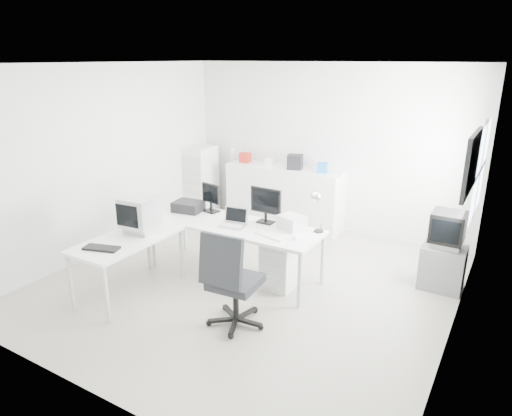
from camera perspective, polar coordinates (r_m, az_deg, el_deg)
The scene contains 30 objects.
floor at distance 6.17m, azimuth -0.96°, elevation -9.36°, with size 5.00×5.00×0.01m, color beige.
ceiling at distance 5.46m, azimuth -1.12°, elevation 17.63°, with size 5.00×5.00×0.01m, color white.
back_wall at distance 7.84m, azimuth 8.67°, elevation 7.35°, with size 5.00×0.02×2.80m, color silver.
left_wall at distance 7.25m, azimuth -18.20°, elevation 5.75°, with size 0.02×5.00×2.80m, color silver.
right_wall at distance 4.89m, azimuth 24.80°, elevation -0.89°, with size 0.02×5.00×2.80m, color silver.
window at distance 5.99m, azimuth 26.24°, elevation 4.23°, with size 0.02×1.20×1.10m, color white, non-canonical shape.
wall_picture at distance 4.86m, azimuth 25.37°, elevation 5.08°, with size 0.04×0.90×0.60m, color black, non-canonical shape.
main_desk at distance 6.25m, azimuth -2.74°, elevation -5.18°, with size 2.40×0.80×0.75m, color white, non-canonical shape.
side_desk at distance 5.99m, azimuth -15.50°, elevation -6.96°, with size 0.70×1.40×0.75m, color white, non-canonical shape.
drawer_pedestal at distance 6.00m, azimuth 3.18°, elevation -7.03°, with size 0.40×0.50×0.60m, color white.
inkjet_printer at distance 6.64m, azimuth -8.47°, elevation 0.20°, with size 0.40×0.31×0.14m, color black.
lcd_monitor_small at distance 6.54m, azimuth -5.65°, elevation 1.21°, with size 0.32×0.18×0.40m, color black, non-canonical shape.
lcd_monitor_large at distance 6.06m, azimuth 1.23°, elevation 0.24°, with size 0.45×0.18×0.47m, color black, non-canonical shape.
laptop at distance 5.97m, azimuth -2.94°, elevation -1.30°, with size 0.34×0.35×0.23m, color #B7B7BA, non-canonical shape.
white_keyboard at distance 5.67m, azimuth 1.87°, elevation -3.48°, with size 0.43×0.13×0.02m, color white.
white_mouse at distance 5.58m, azimuth 4.83°, elevation -3.73°, with size 0.05×0.05×0.05m, color white.
laser_printer at distance 5.91m, azimuth 4.46°, elevation -1.79°, with size 0.31×0.27×0.18m, color #B8B8B8.
desk_lamp at distance 5.79m, azimuth 7.95°, elevation -0.79°, with size 0.16×0.16×0.47m, color silver, non-canonical shape.
crt_monitor at distance 5.92m, azimuth -14.30°, elevation -0.62°, with size 0.44×0.44×0.50m, color #B7B7BA, non-canonical shape.
black_keyboard at distance 5.60m, azimuth -18.76°, elevation -4.77°, with size 0.41×0.17×0.03m, color black.
office_chair at distance 5.05m, azimuth -2.58°, elevation -8.65°, with size 0.66×0.66×1.15m, color #25282A, non-canonical shape.
tv_cabinet at distance 6.40m, azimuth 22.26°, elevation -6.87°, with size 0.53×0.43×0.58m, color slate.
crt_tv at distance 6.21m, azimuth 22.83°, elevation -2.56°, with size 0.50×0.48×0.45m, color black, non-canonical shape.
sideboard at distance 8.07m, azimuth 3.50°, elevation 1.45°, with size 2.10×0.52×1.05m, color white.
clutter_box_a at distance 8.30m, azimuth -1.36°, elevation 6.32°, with size 0.18×0.16×0.18m, color #A32517.
clutter_box_b at distance 8.06m, azimuth 1.67°, elevation 5.77°, with size 0.13×0.11×0.13m, color white.
clutter_box_c at distance 7.82m, azimuth 4.90°, elevation 5.76°, with size 0.24×0.22×0.24m, color black.
clutter_box_d at distance 7.64m, azimuth 8.27°, elevation 5.01°, with size 0.16×0.14×0.16m, color #1A67B6.
clutter_bottle at distance 8.49m, azimuth -2.95°, elevation 6.72°, with size 0.07×0.07×0.22m, color white.
filing_cabinet at distance 8.70m, azimuth -6.87°, elevation 3.45°, with size 0.45×0.54×1.30m, color white.
Camera 1 is at (2.87, -4.65, 2.87)m, focal length 32.00 mm.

